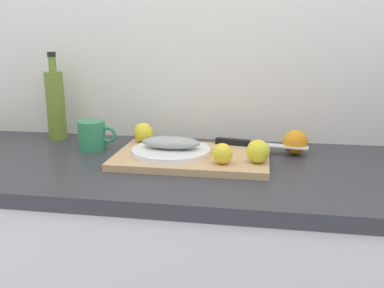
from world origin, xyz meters
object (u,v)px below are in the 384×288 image
at_px(cutting_board, 192,157).
at_px(coffee_mug_2, 93,135).
at_px(white_plate, 171,151).
at_px(fish_fillet, 171,143).
at_px(chef_knife, 249,143).
at_px(orange_0, 295,142).
at_px(lemon_0, 258,151).
at_px(olive_oil_bottle, 56,104).

bearing_deg(cutting_board, coffee_mug_2, 168.54).
relative_size(white_plate, fish_fillet, 1.33).
bearing_deg(coffee_mug_2, white_plate, -14.99).
bearing_deg(coffee_mug_2, chef_knife, 5.45).
bearing_deg(orange_0, lemon_0, -122.30).
xyz_separation_m(white_plate, chef_knife, (0.23, 0.12, 0.00)).
xyz_separation_m(fish_fillet, chef_knife, (0.23, 0.12, -0.02)).
xyz_separation_m(lemon_0, orange_0, (0.11, 0.18, -0.01)).
distance_m(cutting_board, lemon_0, 0.21).
bearing_deg(orange_0, olive_oil_bottle, 175.92).
distance_m(fish_fillet, olive_oil_bottle, 0.49).
bearing_deg(cutting_board, orange_0, 21.58).
relative_size(cutting_board, chef_knife, 1.55).
xyz_separation_m(chef_knife, lemon_0, (0.03, -0.17, 0.02)).
height_order(chef_knife, olive_oil_bottle, olive_oil_bottle).
xyz_separation_m(fish_fillet, coffee_mug_2, (-0.27, 0.07, -0.01)).
bearing_deg(cutting_board, chef_knife, 35.31).
relative_size(olive_oil_bottle, coffee_mug_2, 2.39).
xyz_separation_m(chef_knife, orange_0, (0.14, 0.01, 0.01)).
relative_size(white_plate, lemon_0, 3.61).
height_order(fish_fillet, lemon_0, lemon_0).
distance_m(chef_knife, orange_0, 0.14).
bearing_deg(orange_0, white_plate, -161.04).
xyz_separation_m(fish_fillet, olive_oil_bottle, (-0.45, 0.18, 0.07)).
distance_m(white_plate, orange_0, 0.39).
distance_m(cutting_board, olive_oil_bottle, 0.56).
distance_m(white_plate, fish_fillet, 0.03).
bearing_deg(lemon_0, orange_0, 57.70).
bearing_deg(lemon_0, coffee_mug_2, 166.70).
bearing_deg(orange_0, fish_fillet, -161.04).
relative_size(cutting_board, lemon_0, 6.95).
height_order(fish_fillet, olive_oil_bottle, olive_oil_bottle).
bearing_deg(white_plate, fish_fillet, 0.00).
height_order(cutting_board, coffee_mug_2, coffee_mug_2).
bearing_deg(lemon_0, cutting_board, 163.56).
height_order(cutting_board, chef_knife, chef_knife).
relative_size(chef_knife, olive_oil_bottle, 0.96).
distance_m(lemon_0, orange_0, 0.21).
bearing_deg(olive_oil_bottle, cutting_board, -19.24).
distance_m(lemon_0, coffee_mug_2, 0.54).
bearing_deg(lemon_0, chef_knife, 99.71).
distance_m(white_plate, lemon_0, 0.26).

